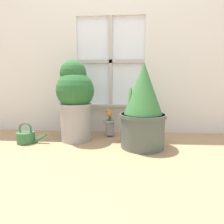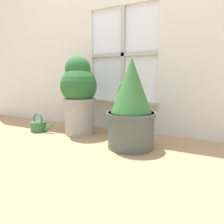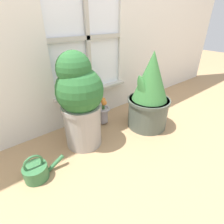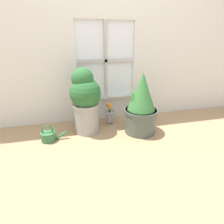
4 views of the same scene
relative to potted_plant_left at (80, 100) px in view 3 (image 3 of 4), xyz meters
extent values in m
plane|color=tan|center=(0.31, -0.29, -0.40)|extent=(10.00, 10.00, 0.00)
cube|color=silver|center=(0.31, 0.35, -0.24)|extent=(0.73, 0.05, 0.32)
cube|color=white|center=(0.31, 0.36, 0.38)|extent=(0.73, 0.02, 0.93)
cube|color=#BCB7AD|center=(0.31, 0.33, 0.38)|extent=(0.04, 0.02, 0.93)
cube|color=#BCB7AD|center=(0.31, 0.33, 0.38)|extent=(0.73, 0.02, 0.04)
cube|color=#BCB7AD|center=(0.31, 0.30, -0.09)|extent=(0.79, 0.06, 0.02)
cylinder|color=#9E9993|center=(0.00, 0.00, -0.22)|extent=(0.29, 0.29, 0.35)
cylinder|color=#9E9993|center=(0.00, 0.00, -0.06)|extent=(0.30, 0.30, 0.04)
cylinder|color=#38281E|center=(0.00, 0.00, -0.05)|extent=(0.26, 0.26, 0.01)
sphere|color=#28602D|center=(0.00, 0.00, 0.08)|extent=(0.35, 0.35, 0.35)
sphere|color=#28602D|center=(-0.02, 0.02, 0.23)|extent=(0.25, 0.25, 0.25)
ellipsoid|color=#28602D|center=(0.02, 0.10, 0.06)|extent=(0.17, 0.06, 0.20)
cylinder|color=#4C564C|center=(0.62, -0.16, -0.26)|extent=(0.36, 0.36, 0.29)
cylinder|color=#4C564C|center=(0.62, -0.16, -0.13)|extent=(0.39, 0.39, 0.03)
cylinder|color=#38281E|center=(0.62, -0.16, -0.12)|extent=(0.33, 0.33, 0.01)
cone|color=#387538|center=(0.62, -0.16, 0.10)|extent=(0.32, 0.32, 0.42)
ellipsoid|color=#387538|center=(0.51, -0.15, -0.01)|extent=(0.04, 0.17, 0.27)
sphere|color=#99939E|center=(0.31, 0.17, -0.39)|extent=(0.02, 0.02, 0.02)
sphere|color=#99939E|center=(0.29, 0.13, -0.39)|extent=(0.02, 0.02, 0.02)
sphere|color=#99939E|center=(0.34, 0.13, -0.39)|extent=(0.02, 0.02, 0.02)
cylinder|color=#99939E|center=(0.31, 0.14, -0.31)|extent=(0.08, 0.08, 0.14)
torus|color=#99939E|center=(0.31, 0.14, -0.24)|extent=(0.13, 0.13, 0.02)
cylinder|color=#386633|center=(0.31, 0.14, -0.20)|extent=(0.03, 0.03, 0.08)
sphere|color=orange|center=(0.31, 0.14, -0.14)|extent=(0.05, 0.05, 0.05)
sphere|color=orange|center=(0.30, 0.17, -0.15)|extent=(0.06, 0.06, 0.06)
sphere|color=orange|center=(0.30, 0.12, -0.16)|extent=(0.05, 0.05, 0.05)
cylinder|color=#336B3D|center=(-0.44, -0.12, -0.35)|extent=(0.16, 0.16, 0.10)
cylinder|color=#336B3D|center=(-0.30, -0.12, -0.35)|extent=(0.14, 0.03, 0.09)
torus|color=#336B3D|center=(-0.44, -0.12, -0.27)|extent=(0.12, 0.02, 0.12)
camera|label=1|loc=(0.45, -1.61, 0.12)|focal=28.00mm
camera|label=2|loc=(1.27, -1.72, 0.17)|focal=35.00mm
camera|label=3|loc=(-0.56, -1.06, 0.55)|focal=28.00mm
camera|label=4|loc=(-0.14, -1.90, 0.63)|focal=28.00mm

